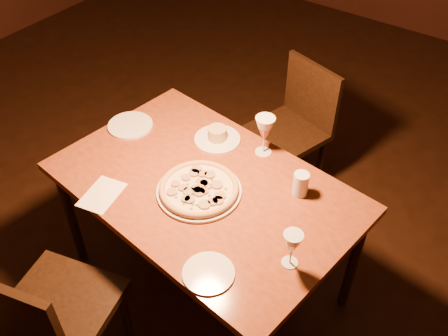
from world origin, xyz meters
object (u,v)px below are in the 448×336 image
Objects in this scene: pizza_plate at (199,189)px; dining_table at (205,195)px; chair_near at (46,316)px; chair_far at (294,124)px.

dining_table is at bearing 102.03° from pizza_plate.
dining_table is at bearing 62.06° from chair_near.
chair_near is at bearing -105.13° from pizza_plate.
chair_near is (-0.19, -0.78, -0.14)m from dining_table.
pizza_plate is (0.20, 0.73, 0.23)m from chair_near.
dining_table is 1.73× the size of chair_far.
dining_table is 3.86× the size of pizza_plate.
chair_near reaches higher than pizza_plate.
dining_table is 0.92m from chair_far.
pizza_plate reaches higher than dining_table.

